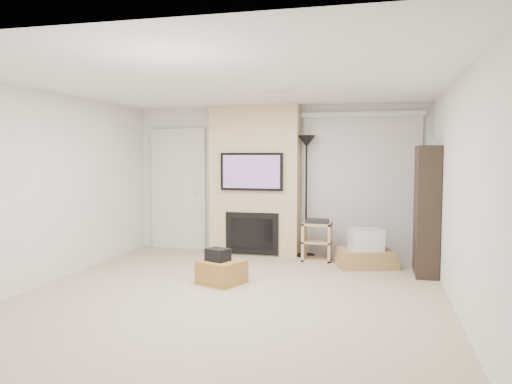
% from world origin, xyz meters
% --- Properties ---
extents(floor, '(5.00, 5.50, 0.00)m').
position_xyz_m(floor, '(0.00, 0.00, 0.00)').
color(floor, '#BCA68D').
rests_on(floor, ground).
extents(ceiling, '(5.00, 5.50, 0.00)m').
position_xyz_m(ceiling, '(0.00, 0.00, 2.50)').
color(ceiling, white).
rests_on(ceiling, wall_back).
extents(wall_back, '(5.00, 0.00, 2.50)m').
position_xyz_m(wall_back, '(0.00, 2.75, 1.25)').
color(wall_back, white).
rests_on(wall_back, ground).
extents(wall_front, '(5.00, 0.00, 2.50)m').
position_xyz_m(wall_front, '(0.00, -2.75, 1.25)').
color(wall_front, white).
rests_on(wall_front, ground).
extents(wall_left, '(0.00, 5.50, 2.50)m').
position_xyz_m(wall_left, '(-2.50, 0.00, 1.25)').
color(wall_left, white).
rests_on(wall_left, ground).
extents(wall_right, '(0.00, 5.50, 2.50)m').
position_xyz_m(wall_right, '(2.50, 0.00, 1.25)').
color(wall_right, white).
rests_on(wall_right, ground).
extents(hvac_vent, '(0.35, 0.18, 0.01)m').
position_xyz_m(hvac_vent, '(0.40, 0.80, 2.50)').
color(hvac_vent, silver).
rests_on(hvac_vent, ceiling).
extents(ottoman, '(0.65, 0.65, 0.30)m').
position_xyz_m(ottoman, '(-0.29, 0.49, 0.15)').
color(ottoman, '#A17232').
rests_on(ottoman, floor).
extents(black_bag, '(0.34, 0.31, 0.16)m').
position_xyz_m(black_bag, '(-0.33, 0.47, 0.38)').
color(black_bag, black).
rests_on(black_bag, ottoman).
extents(fireplace_wall, '(1.50, 0.47, 2.50)m').
position_xyz_m(fireplace_wall, '(-0.35, 2.54, 1.24)').
color(fireplace_wall, '#DEBF8B').
rests_on(fireplace_wall, floor).
extents(entry_door, '(1.02, 0.11, 2.14)m').
position_xyz_m(entry_door, '(-1.80, 2.71, 1.05)').
color(entry_door, silver).
rests_on(entry_door, floor).
extents(vertical_blinds, '(1.98, 0.10, 2.37)m').
position_xyz_m(vertical_blinds, '(1.40, 2.70, 1.27)').
color(vertical_blinds, silver).
rests_on(vertical_blinds, floor).
extents(floor_lamp, '(0.30, 0.30, 1.99)m').
position_xyz_m(floor_lamp, '(0.53, 2.50, 1.57)').
color(floor_lamp, black).
rests_on(floor_lamp, floor).
extents(av_stand, '(0.45, 0.38, 0.66)m').
position_xyz_m(av_stand, '(0.75, 2.22, 0.35)').
color(av_stand, tan).
rests_on(av_stand, floor).
extents(box_stack, '(0.99, 0.85, 0.57)m').
position_xyz_m(box_stack, '(1.51, 1.96, 0.22)').
color(box_stack, '#AA834D').
rests_on(box_stack, floor).
extents(bookshelf, '(0.30, 0.80, 1.80)m').
position_xyz_m(bookshelf, '(2.34, 1.68, 0.90)').
color(bookshelf, black).
rests_on(bookshelf, floor).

